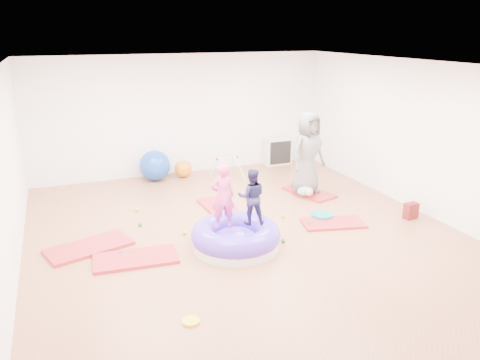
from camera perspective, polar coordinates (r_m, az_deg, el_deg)
name	(u,v)px	position (r m, az deg, el deg)	size (l,w,h in m)	color
room	(247,156)	(7.45, 0.85, 3.00)	(7.01, 8.01, 2.81)	#AD6443
gym_mat_front_left	(136,259)	(7.30, -12.59, -9.34)	(1.24, 0.62, 0.05)	#B81E45
gym_mat_mid_left	(89,247)	(7.85, -17.91, -7.79)	(1.29, 0.64, 0.05)	#B81E45
gym_mat_center_back	(219,207)	(9.11, -2.54, -3.32)	(1.09, 0.55, 0.05)	#B81E45
gym_mat_right	(333,223)	(8.53, 11.28, -5.18)	(1.09, 0.55, 0.05)	#B81E45
gym_mat_rear_right	(309,192)	(10.02, 8.40, -1.50)	(1.12, 0.56, 0.05)	#B81E45
inflatable_cushion	(236,237)	(7.46, -0.53, -7.00)	(1.42, 1.42, 0.45)	silver
child_pink	(223,193)	(7.15, -2.14, -1.62)	(0.38, 0.25, 1.04)	#E74395
child_navy	(252,194)	(7.31, 1.43, -1.69)	(0.44, 0.34, 0.91)	#222049
adult_caregiver	(308,153)	(9.73, 8.24, 3.29)	(0.83, 0.54, 1.70)	slate
infant	(306,191)	(9.69, 8.04, -1.35)	(0.35, 0.35, 0.21)	#89BACE
ball_pit_balls	(217,224)	(8.31, -2.85, -5.36)	(3.34, 2.35, 0.07)	yellow
exercise_ball_blue	(155,166)	(10.86, -10.34, 1.75)	(0.70, 0.70, 0.70)	#1548B2
exercise_ball_orange	(183,169)	(11.04, -6.93, 1.37)	(0.41, 0.41, 0.41)	orange
infant_play_gym	(227,165)	(10.77, -1.57, 1.89)	(0.68, 0.64, 0.52)	silver
cube_shelf	(278,151)	(12.04, 4.63, 3.50)	(0.67, 0.33, 0.67)	silver
balance_disc	(322,216)	(8.76, 9.96, -4.34)	(0.40, 0.40, 0.09)	teal
backpack	(411,211)	(9.14, 20.11, -3.54)	(0.25, 0.16, 0.29)	red
yellow_toy	(191,321)	(5.82, -6.01, -16.74)	(0.22, 0.22, 0.03)	yellow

